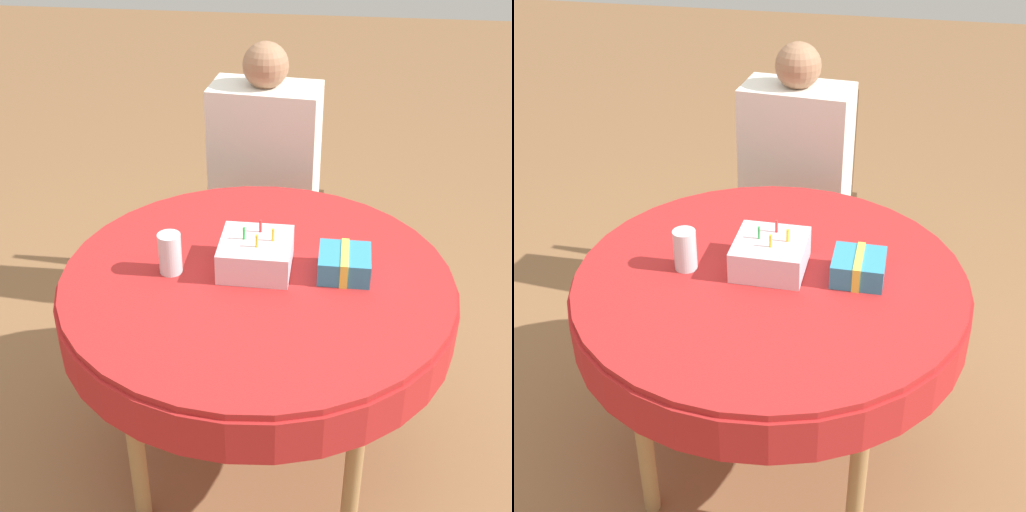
% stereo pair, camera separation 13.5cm
% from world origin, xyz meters
% --- Properties ---
extents(ground_plane, '(12.00, 12.00, 0.00)m').
position_xyz_m(ground_plane, '(0.00, 0.00, 0.00)').
color(ground_plane, '#8C603D').
extents(dining_table, '(1.15, 1.15, 0.71)m').
position_xyz_m(dining_table, '(0.00, 0.00, 0.63)').
color(dining_table, '#B22323').
rests_on(dining_table, ground_plane).
extents(chair, '(0.47, 0.47, 0.91)m').
position_xyz_m(chair, '(-0.07, 0.94, 0.49)').
color(chair, '#4C331E').
rests_on(chair, ground_plane).
extents(person, '(0.43, 0.35, 1.14)m').
position_xyz_m(person, '(-0.08, 0.85, 0.68)').
color(person, '#9E7051').
rests_on(person, ground_plane).
extents(birthday_cake, '(0.20, 0.20, 0.13)m').
position_xyz_m(birthday_cake, '(-0.01, 0.03, 0.76)').
color(birthday_cake, silver).
rests_on(birthday_cake, dining_table).
extents(drinking_glass, '(0.07, 0.07, 0.12)m').
position_xyz_m(drinking_glass, '(-0.25, -0.02, 0.77)').
color(drinking_glass, silver).
rests_on(drinking_glass, dining_table).
extents(gift_box, '(0.15, 0.15, 0.08)m').
position_xyz_m(gift_box, '(0.25, 0.03, 0.75)').
color(gift_box, teal).
rests_on(gift_box, dining_table).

